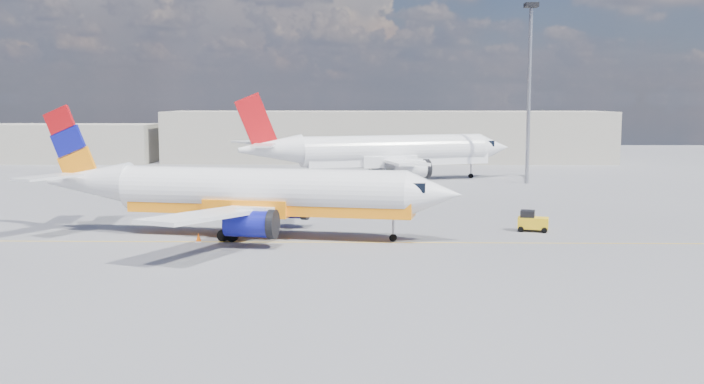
{
  "coord_description": "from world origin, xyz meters",
  "views": [
    {
      "loc": [
        1.94,
        -50.77,
        9.93
      ],
      "look_at": [
        0.81,
        3.36,
        3.5
      ],
      "focal_mm": 40.0,
      "sensor_mm": 36.0,
      "label": 1
    }
  ],
  "objects_px": {
    "second_jet": "(385,152)",
    "gse_tug": "(532,221)",
    "main_jet": "(250,193)",
    "traffic_cone": "(198,238)"
  },
  "relations": [
    {
      "from": "main_jet",
      "to": "traffic_cone",
      "type": "height_order",
      "value": "main_jet"
    },
    {
      "from": "second_jet",
      "to": "traffic_cone",
      "type": "xyz_separation_m",
      "value": [
        -13.89,
        -40.9,
        -3.26
      ]
    },
    {
      "from": "gse_tug",
      "to": "main_jet",
      "type": "bearing_deg",
      "value": -157.77
    },
    {
      "from": "gse_tug",
      "to": "second_jet",
      "type": "bearing_deg",
      "value": 121.07
    },
    {
      "from": "second_jet",
      "to": "traffic_cone",
      "type": "relative_size",
      "value": 56.25
    },
    {
      "from": "second_jet",
      "to": "gse_tug",
      "type": "height_order",
      "value": "second_jet"
    },
    {
      "from": "main_jet",
      "to": "second_jet",
      "type": "height_order",
      "value": "second_jet"
    },
    {
      "from": "second_jet",
      "to": "main_jet",
      "type": "bearing_deg",
      "value": -125.74
    },
    {
      "from": "main_jet",
      "to": "gse_tug",
      "type": "bearing_deg",
      "value": 17.26
    },
    {
      "from": "second_jet",
      "to": "traffic_cone",
      "type": "height_order",
      "value": "second_jet"
    }
  ]
}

